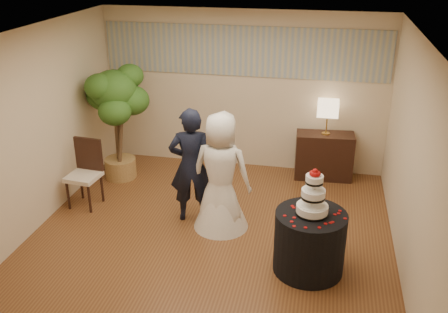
% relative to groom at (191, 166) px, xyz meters
% --- Properties ---
extents(floor, '(5.00, 5.00, 0.00)m').
position_rel_groom_xyz_m(floor, '(0.38, -0.41, -0.86)').
color(floor, brown).
rests_on(floor, ground).
extents(ceiling, '(5.00, 5.00, 0.00)m').
position_rel_groom_xyz_m(ceiling, '(0.38, -0.41, 1.94)').
color(ceiling, white).
rests_on(ceiling, wall_back).
extents(wall_back, '(5.00, 0.06, 2.80)m').
position_rel_groom_xyz_m(wall_back, '(0.38, 2.09, 0.54)').
color(wall_back, beige).
rests_on(wall_back, ground).
extents(wall_front, '(5.00, 0.06, 2.80)m').
position_rel_groom_xyz_m(wall_front, '(0.38, -2.91, 0.54)').
color(wall_front, beige).
rests_on(wall_front, ground).
extents(wall_left, '(0.06, 5.00, 2.80)m').
position_rel_groom_xyz_m(wall_left, '(-2.12, -0.41, 0.54)').
color(wall_left, beige).
rests_on(wall_left, ground).
extents(wall_right, '(0.06, 5.00, 2.80)m').
position_rel_groom_xyz_m(wall_right, '(2.88, -0.41, 0.54)').
color(wall_right, beige).
rests_on(wall_right, ground).
extents(mural_border, '(4.90, 0.02, 0.85)m').
position_rel_groom_xyz_m(mural_border, '(0.38, 2.07, 1.24)').
color(mural_border, '#9BA094').
rests_on(mural_border, wall_back).
extents(groom, '(0.71, 0.56, 1.72)m').
position_rel_groom_xyz_m(groom, '(0.00, 0.00, 0.00)').
color(groom, black).
rests_on(groom, floor).
extents(bride, '(0.92, 0.87, 1.73)m').
position_rel_groom_xyz_m(bride, '(0.47, -0.13, 0.00)').
color(bride, white).
rests_on(bride, floor).
extents(cake_table, '(0.99, 0.99, 0.80)m').
position_rel_groom_xyz_m(cake_table, '(1.76, -0.93, -0.46)').
color(cake_table, black).
rests_on(cake_table, floor).
extents(wedding_cake, '(0.39, 0.39, 0.60)m').
position_rel_groom_xyz_m(wedding_cake, '(1.76, -0.93, 0.24)').
color(wedding_cake, white).
rests_on(wedding_cake, cake_table).
extents(console, '(1.00, 0.51, 0.81)m').
position_rel_groom_xyz_m(console, '(1.87, 1.83, -0.46)').
color(console, black).
rests_on(console, floor).
extents(table_lamp, '(0.35, 0.35, 0.58)m').
position_rel_groom_xyz_m(table_lamp, '(1.87, 1.83, 0.24)').
color(table_lamp, '#D7B98E').
rests_on(table_lamp, console).
extents(ficus_tree, '(1.35, 1.35, 2.01)m').
position_rel_groom_xyz_m(ficus_tree, '(-1.59, 1.11, 0.14)').
color(ficus_tree, '#305D1D').
rests_on(ficus_tree, floor).
extents(side_chair, '(0.53, 0.54, 1.05)m').
position_rel_groom_xyz_m(side_chair, '(-1.73, 0.04, -0.34)').
color(side_chair, black).
rests_on(side_chair, floor).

